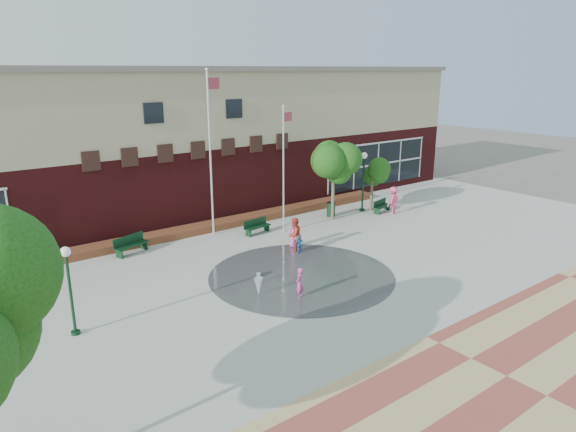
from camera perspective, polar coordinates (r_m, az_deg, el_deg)
ground at (r=21.42m, az=6.61°, el=-9.07°), size 120.00×120.00×0.00m
plaza_concrete at (r=24.19m, az=0.00°, el=-5.92°), size 46.00×18.00×0.01m
paver_band at (r=17.73m, az=23.13°, el=-16.08°), size 46.00×6.00×0.01m
splash_pad at (r=23.46m, az=1.50°, el=-6.64°), size 8.40×8.40×0.01m
library_building at (r=34.41m, az=-13.93°, el=8.23°), size 44.40×10.40×9.20m
flower_bed at (r=30.22m, az=-8.80°, el=-1.57°), size 26.00×1.20×0.40m
flagpole_left at (r=28.24m, az=-8.61°, el=7.76°), size 1.01×0.45×9.10m
flagpole_right at (r=28.70m, az=-0.47°, el=5.93°), size 0.85×0.32×7.18m
lamp_left at (r=19.26m, az=-23.15°, el=-6.67°), size 0.35×0.35×3.29m
lamp_right at (r=33.63m, az=8.38°, el=4.52°), size 0.41×0.41×3.91m
bench_left at (r=27.20m, az=-16.99°, el=-3.44°), size 1.94×1.10×0.94m
bench_mid at (r=29.18m, az=-3.43°, el=-1.48°), size 1.76×0.74×0.86m
bench_right at (r=34.06m, az=10.38°, el=0.84°), size 1.71×0.86×0.83m
trash_can at (r=32.59m, az=4.79°, el=0.74°), size 0.57×0.57×0.93m
tree_mid at (r=31.25m, az=5.10°, el=5.93°), size 2.92×2.92×4.93m
tree_small_right at (r=33.84m, az=9.38°, el=4.70°), size 2.01×2.01×3.44m
water_jet_a at (r=21.55m, az=-3.29°, el=-8.81°), size 0.38×0.38×0.75m
water_jet_b at (r=22.66m, az=-3.29°, el=-7.53°), size 0.21×0.21×0.46m
child_splash at (r=21.07m, az=1.29°, el=-7.46°), size 0.57×0.53×1.30m
adult_red at (r=26.12m, az=0.70°, el=-2.12°), size 1.01×0.86×1.82m
adult_pink at (r=26.86m, az=0.70°, el=-2.08°), size 0.81×0.70×1.39m
child_blue at (r=26.00m, az=1.24°, el=-3.18°), size 0.58×0.26×0.98m
person_bench at (r=33.62m, az=11.57°, el=1.70°), size 1.29×0.93×1.81m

